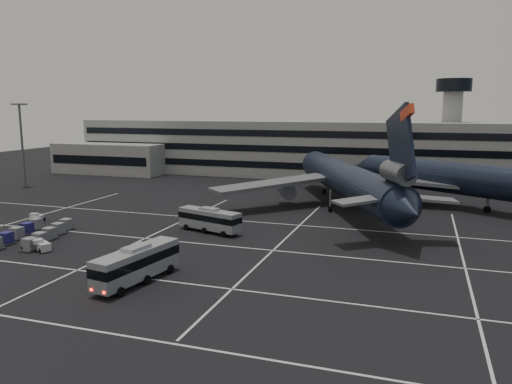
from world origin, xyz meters
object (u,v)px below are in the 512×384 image
at_px(trijet_main, 347,180).
at_px(uld_cluster, 33,234).
at_px(bus_near, 137,262).
at_px(tug_a, 37,218).
at_px(bus_far, 209,219).

bearing_deg(trijet_main, uld_cluster, -162.72).
bearing_deg(bus_near, tug_a, 156.87).
distance_m(tug_a, uld_cluster, 10.90).
xyz_separation_m(bus_far, tug_a, (-27.61, -2.73, -1.27)).
xyz_separation_m(trijet_main, bus_near, (-14.64, -42.99, -3.16)).
height_order(bus_far, uld_cluster, bus_far).
height_order(trijet_main, tug_a, trijet_main).
distance_m(trijet_main, bus_far, 27.25).
bearing_deg(uld_cluster, bus_far, 28.33).
bearing_deg(bus_far, trijet_main, -19.29).
bearing_deg(tug_a, bus_far, -9.28).
bearing_deg(trijet_main, bus_near, -133.37).
bearing_deg(bus_near, bus_far, 103.21).
relative_size(bus_far, uld_cluster, 0.74).
xyz_separation_m(bus_far, uld_cluster, (-20.73, -11.18, -1.11)).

